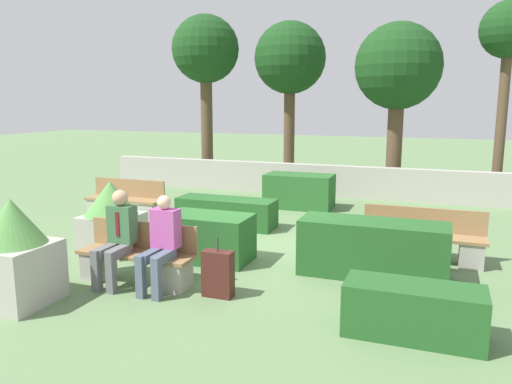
# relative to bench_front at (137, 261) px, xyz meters

# --- Properties ---
(ground_plane) EXTENTS (60.00, 60.00, 0.00)m
(ground_plane) POSITION_rel_bench_front_xyz_m (1.11, 2.31, -0.32)
(ground_plane) COLOR #607F51
(perimeter_wall) EXTENTS (13.44, 0.30, 0.86)m
(perimeter_wall) POSITION_rel_bench_front_xyz_m (1.11, 7.61, 0.11)
(perimeter_wall) COLOR #ADA89E
(perimeter_wall) RESTS_ON ground_plane
(bench_front) EXTENTS (1.75, 0.49, 0.85)m
(bench_front) POSITION_rel_bench_front_xyz_m (0.00, 0.00, 0.00)
(bench_front) COLOR #937047
(bench_front) RESTS_ON ground_plane
(bench_left_side) EXTENTS (1.95, 0.48, 0.85)m
(bench_left_side) POSITION_rel_bench_front_xyz_m (3.80, 2.47, 0.01)
(bench_left_side) COLOR #937047
(bench_left_side) RESTS_ON ground_plane
(bench_right_side) EXTENTS (1.81, 0.48, 0.85)m
(bench_right_side) POSITION_rel_bench_front_xyz_m (-2.57, 3.37, 0.00)
(bench_right_side) COLOR #937047
(bench_right_side) RESTS_ON ground_plane
(person_seated_man) EXTENTS (0.38, 0.63, 1.35)m
(person_seated_man) POSITION_rel_bench_front_xyz_m (-0.21, -0.14, 0.43)
(person_seated_man) COLOR slate
(person_seated_man) RESTS_ON ground_plane
(person_seated_woman) EXTENTS (0.38, 0.63, 1.32)m
(person_seated_woman) POSITION_rel_bench_front_xyz_m (0.50, -0.14, 0.40)
(person_seated_woman) COLOR #515B70
(person_seated_woman) RESTS_ON ground_plane
(hedge_block_near_left) EXTENTS (1.50, 0.61, 0.60)m
(hedge_block_near_left) POSITION_rel_bench_front_xyz_m (3.82, -0.38, -0.03)
(hedge_block_near_left) COLOR #235623
(hedge_block_near_left) RESTS_ON ground_plane
(hedge_block_near_right) EXTENTS (1.41, 0.80, 0.76)m
(hedge_block_near_right) POSITION_rel_bench_front_xyz_m (0.50, 1.30, 0.06)
(hedge_block_near_right) COLOR #286028
(hedge_block_near_right) RESTS_ON ground_plane
(hedge_block_mid_left) EXTENTS (2.16, 0.75, 0.84)m
(hedge_block_mid_left) POSITION_rel_bench_front_xyz_m (3.14, 1.45, 0.10)
(hedge_block_mid_left) COLOR #235623
(hedge_block_mid_left) RESTS_ON ground_plane
(hedge_block_mid_right) EXTENTS (2.07, 0.68, 0.59)m
(hedge_block_mid_right) POSITION_rel_bench_front_xyz_m (-0.13, 3.47, -0.03)
(hedge_block_mid_right) COLOR #235623
(hedge_block_mid_right) RESTS_ON ground_plane
(hedge_block_far_left) EXTENTS (1.64, 0.86, 0.83)m
(hedge_block_far_left) POSITION_rel_bench_front_xyz_m (0.78, 5.83, 0.09)
(hedge_block_far_left) COLOR #286028
(hedge_block_far_left) RESTS_ON ground_plane
(planter_corner_left) EXTENTS (0.89, 0.89, 1.38)m
(planter_corner_left) POSITION_rel_bench_front_xyz_m (-1.03, -1.18, 0.34)
(planter_corner_left) COLOR #ADA89E
(planter_corner_left) RESTS_ON ground_plane
(planter_corner_right) EXTENTS (0.92, 0.92, 1.24)m
(planter_corner_right) POSITION_rel_bench_front_xyz_m (-1.26, 1.14, 0.31)
(planter_corner_right) COLOR #ADA89E
(planter_corner_right) RESTS_ON ground_plane
(suitcase) EXTENTS (0.41, 0.19, 0.83)m
(suitcase) POSITION_rel_bench_front_xyz_m (1.31, -0.08, -0.01)
(suitcase) COLOR #471E19
(suitcase) RESTS_ON ground_plane
(tree_leftmost) EXTENTS (2.10, 2.10, 5.25)m
(tree_leftmost) POSITION_rel_bench_front_xyz_m (-3.10, 8.69, 3.75)
(tree_leftmost) COLOR brown
(tree_leftmost) RESTS_ON ground_plane
(tree_center_left) EXTENTS (2.22, 2.22, 5.03)m
(tree_center_left) POSITION_rel_bench_front_xyz_m (-0.58, 9.46, 3.52)
(tree_center_left) COLOR brown
(tree_center_left) RESTS_ON ground_plane
(tree_center_right) EXTENTS (2.37, 2.37, 4.73)m
(tree_center_right) POSITION_rel_bench_front_xyz_m (2.74, 8.72, 3.14)
(tree_center_right) COLOR brown
(tree_center_right) RESTS_ON ground_plane
(tree_rightmost) EXTENTS (1.47, 1.47, 5.14)m
(tree_rightmost) POSITION_rel_bench_front_xyz_m (5.43, 8.86, 3.88)
(tree_rightmost) COLOR brown
(tree_rightmost) RESTS_ON ground_plane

